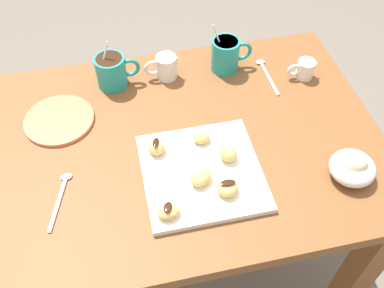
% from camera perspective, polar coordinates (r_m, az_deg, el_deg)
% --- Properties ---
extents(ground_plane, '(8.00, 8.00, 0.00)m').
position_cam_1_polar(ground_plane, '(1.74, -0.40, -15.24)').
color(ground_plane, '#665B51').
extents(dining_table, '(1.01, 0.73, 0.73)m').
position_cam_1_polar(dining_table, '(1.23, -0.54, -3.62)').
color(dining_table, brown).
rests_on(dining_table, ground_plane).
extents(pastry_plate_square, '(0.28, 0.28, 0.02)m').
position_cam_1_polar(pastry_plate_square, '(1.04, 1.31, -3.79)').
color(pastry_plate_square, silver).
rests_on(pastry_plate_square, dining_table).
extents(coffee_mug_teal_left, '(0.13, 0.09, 0.14)m').
position_cam_1_polar(coffee_mug_teal_left, '(1.25, -10.57, 9.55)').
color(coffee_mug_teal_left, teal).
rests_on(coffee_mug_teal_left, dining_table).
extents(coffee_mug_teal_right, '(0.12, 0.08, 0.15)m').
position_cam_1_polar(coffee_mug_teal_right, '(1.29, 4.54, 11.82)').
color(coffee_mug_teal_right, teal).
rests_on(coffee_mug_teal_right, dining_table).
extents(cream_pitcher_white, '(0.10, 0.06, 0.07)m').
position_cam_1_polar(cream_pitcher_white, '(1.27, -3.51, 10.26)').
color(cream_pitcher_white, silver).
rests_on(cream_pitcher_white, dining_table).
extents(ice_cream_bowl, '(0.11, 0.11, 0.08)m').
position_cam_1_polar(ice_cream_bowl, '(1.09, 20.53, -2.84)').
color(ice_cream_bowl, silver).
rests_on(ice_cream_bowl, dining_table).
extents(chocolate_sauce_pitcher, '(0.09, 0.05, 0.06)m').
position_cam_1_polar(chocolate_sauce_pitcher, '(1.31, 14.74, 9.67)').
color(chocolate_sauce_pitcher, silver).
rests_on(chocolate_sauce_pitcher, dining_table).
extents(saucer_coral_left, '(0.19, 0.19, 0.01)m').
position_cam_1_polar(saucer_coral_left, '(1.21, -17.20, 3.07)').
color(saucer_coral_left, '#E5704C').
rests_on(saucer_coral_left, dining_table).
extents(loose_spoon_near_saucer, '(0.03, 0.16, 0.01)m').
position_cam_1_polar(loose_spoon_near_saucer, '(1.32, 9.75, 9.38)').
color(loose_spoon_near_saucer, silver).
rests_on(loose_spoon_near_saucer, dining_table).
extents(loose_spoon_by_plate, '(0.06, 0.16, 0.01)m').
position_cam_1_polar(loose_spoon_by_plate, '(1.06, -16.95, -6.29)').
color(loose_spoon_by_plate, silver).
rests_on(loose_spoon_by_plate, dining_table).
extents(beignet_0, '(0.06, 0.06, 0.03)m').
position_cam_1_polar(beignet_0, '(0.99, 4.69, -5.76)').
color(beignet_0, '#E5B260').
rests_on(beignet_0, pastry_plate_square).
extents(chocolate_drizzle_0, '(0.04, 0.02, 0.00)m').
position_cam_1_polar(chocolate_drizzle_0, '(0.97, 4.76, -5.16)').
color(chocolate_drizzle_0, black).
rests_on(chocolate_drizzle_0, beignet_0).
extents(beignet_1, '(0.05, 0.05, 0.03)m').
position_cam_1_polar(beignet_1, '(1.06, -4.75, -0.44)').
color(beignet_1, '#E5B260').
rests_on(beignet_1, pastry_plate_square).
extents(chocolate_drizzle_1, '(0.02, 0.03, 0.00)m').
position_cam_1_polar(chocolate_drizzle_1, '(1.05, -4.82, 0.21)').
color(chocolate_drizzle_1, black).
rests_on(chocolate_drizzle_1, beignet_1).
extents(beignet_2, '(0.06, 0.06, 0.04)m').
position_cam_1_polar(beignet_2, '(1.05, 4.82, -1.26)').
color(beignet_2, '#E5B260').
rests_on(beignet_2, pastry_plate_square).
extents(beignet_3, '(0.07, 0.07, 0.03)m').
position_cam_1_polar(beignet_3, '(1.00, 1.18, -4.39)').
color(beignet_3, '#E5B260').
rests_on(beignet_3, pastry_plate_square).
extents(beignet_4, '(0.06, 0.05, 0.03)m').
position_cam_1_polar(beignet_4, '(0.96, -3.18, -8.88)').
color(beignet_4, '#E5B260').
rests_on(beignet_4, pastry_plate_square).
extents(chocolate_drizzle_4, '(0.03, 0.03, 0.00)m').
position_cam_1_polar(chocolate_drizzle_4, '(0.94, -3.22, -8.39)').
color(chocolate_drizzle_4, black).
rests_on(chocolate_drizzle_4, beignet_4).
extents(beignet_5, '(0.06, 0.05, 0.03)m').
position_cam_1_polar(beignet_5, '(1.08, 1.22, 0.99)').
color(beignet_5, '#E5B260').
rests_on(beignet_5, pastry_plate_square).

